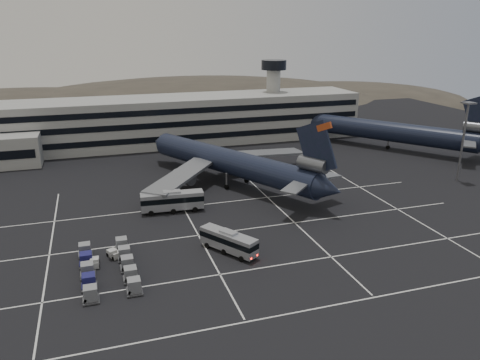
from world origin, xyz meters
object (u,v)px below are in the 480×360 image
object	(u,v)px
trijet_main	(232,162)
bus_near	(229,241)
tug_a	(94,262)
bus_far	(172,200)
uld_cluster	(108,267)

from	to	relation	value
trijet_main	bus_near	xyz separation A→B (m)	(-10.14, -31.90, -3.25)
trijet_main	tug_a	xyz separation A→B (m)	(-30.58, -30.36, -4.57)
bus_far	uld_cluster	size ratio (longest dim) A/B	0.75
bus_near	trijet_main	bearing A→B (deg)	39.50
bus_far	trijet_main	bearing A→B (deg)	-47.88
trijet_main	bus_far	xyz separation A→B (m)	(-15.68, -12.13, -2.92)
trijet_main	uld_cluster	world-z (taller)	trijet_main
bus_near	bus_far	world-z (taller)	bus_far
bus_near	tug_a	world-z (taller)	bus_near
trijet_main	uld_cluster	size ratio (longest dim) A/B	3.26
trijet_main	bus_far	world-z (taller)	trijet_main
bus_near	tug_a	bearing A→B (deg)	142.84
bus_near	tug_a	xyz separation A→B (m)	(-20.45, 1.53, -1.32)
bus_far	tug_a	size ratio (longest dim) A/B	4.95
tug_a	uld_cluster	bearing A→B (deg)	-52.44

